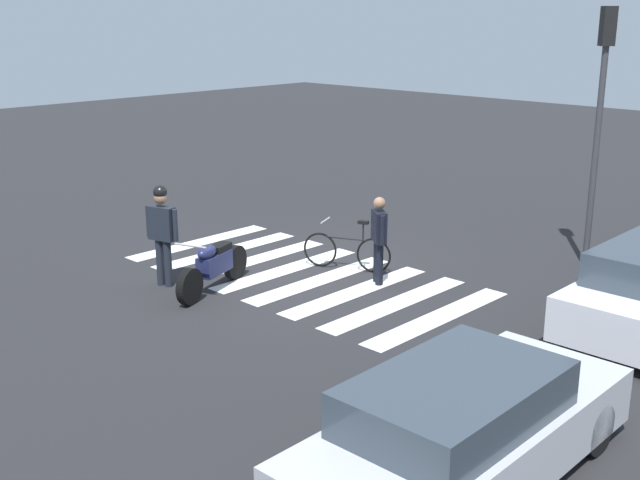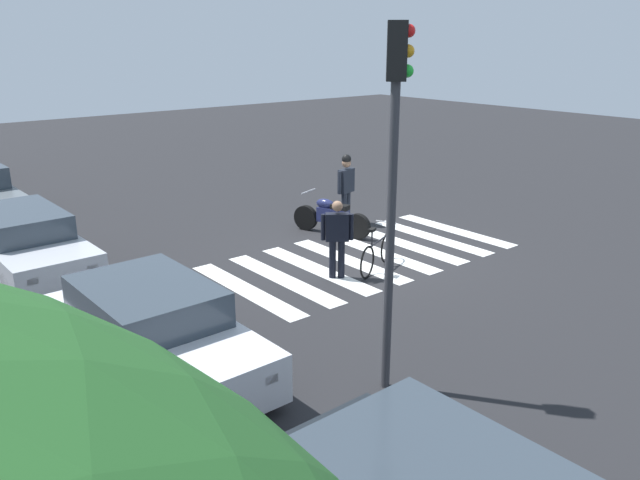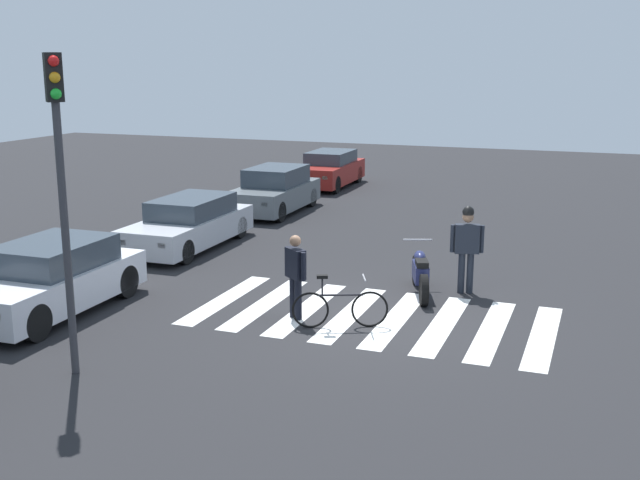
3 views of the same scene
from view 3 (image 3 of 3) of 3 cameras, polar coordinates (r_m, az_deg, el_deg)
ground_plane at (r=15.00m, az=3.87°, el=-5.60°), size 60.00×60.00×0.00m
police_motorcycle at (r=16.35m, az=7.34°, el=-2.43°), size 2.07×0.94×1.04m
leaning_bicycle at (r=14.26m, az=1.45°, el=-4.97°), size 0.76×1.64×1.00m
officer_on_foot at (r=14.61m, az=-1.80°, el=-2.34°), size 0.44×0.54×1.62m
officer_by_motorcycle at (r=16.45m, az=10.69°, el=-0.18°), size 0.33×0.67×1.86m
crosswalk_stripes at (r=15.00m, az=3.87°, el=-5.58°), size 3.49×6.75×0.01m
car_white_van at (r=15.92m, az=-19.16°, el=-2.72°), size 4.08×1.87×1.37m
car_silver_sedan at (r=20.54m, az=-9.55°, el=1.17°), size 4.43×1.73×1.31m
car_grey_coupe at (r=25.07m, az=-3.34°, el=3.59°), size 4.03×1.76×1.44m
car_maroon_wagon at (r=30.15m, az=0.70°, el=5.16°), size 4.06×1.72×1.36m
traffic_light_pole at (r=12.16m, az=-18.44°, el=5.04°), size 0.34×0.34×4.89m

